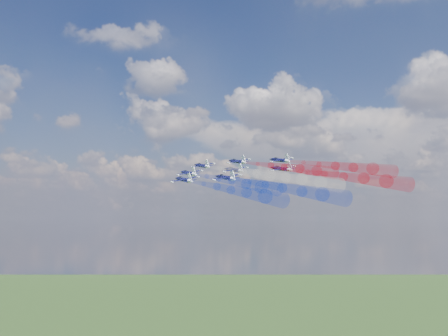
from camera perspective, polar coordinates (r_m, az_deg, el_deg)
The scene contains 16 objects.
jet_lead at distance 186.26m, azimuth -2.51°, elevation 0.26°, with size 9.47×11.83×3.16m, color black, non-canonical shape.
trail_lead at distance 163.05m, azimuth 2.17°, elevation -0.42°, with size 3.94×44.15×3.94m, color white, non-canonical shape.
jet_inner_left at distance 171.10m, azimuth -4.04°, elevation -0.58°, with size 9.47×11.83×3.16m, color black, non-canonical shape.
trail_inner_left at distance 147.57m, azimuth 0.88°, elevation -1.47°, with size 3.94×44.15×3.94m, color #1736CA, non-canonical shape.
jet_inner_right at distance 182.18m, azimuth 1.54°, elevation 0.74°, with size 9.47×11.83×3.16m, color black, non-canonical shape.
trail_inner_right at distance 160.10m, azimuth 6.89°, elevation 0.11°, with size 3.94×44.15×3.94m, color red, non-canonical shape.
jet_outer_left at distance 155.99m, azimuth -4.57°, elevation -1.33°, with size 9.47×11.83×3.16m, color black, non-canonical shape.
trail_outer_left at distance 132.44m, azimuth 0.82°, elevation -2.46°, with size 3.94×44.15×3.94m, color #1736CA, non-canonical shape.
jet_center_third at distance 168.01m, azimuth 1.16°, elevation -0.22°, with size 9.47×11.83×3.16m, color black, non-canonical shape.
trail_center_third at distance 145.92m, azimuth 6.97°, elevation -1.06°, with size 3.94×44.15×3.94m, color white, non-canonical shape.
jet_outer_right at distance 177.36m, azimuth 6.36°, elevation 0.89°, with size 9.47×11.83×3.16m, color black, non-canonical shape.
trail_outer_right at distance 156.82m, azimuth 12.50°, elevation 0.26°, with size 3.94×44.15×3.94m, color red, non-canonical shape.
jet_rear_left at distance 149.94m, azimuth 0.18°, elevation -1.10°, with size 9.47×11.83×3.16m, color black, non-canonical shape.
trail_rear_left at distance 127.71m, azimuth 6.66°, elevation -2.21°, with size 3.94×44.15×3.94m, color #1736CA, non-canonical shape.
jet_rear_right at distance 162.77m, azimuth 6.53°, elevation -0.09°, with size 9.47×11.83×3.16m, color black, non-canonical shape.
trail_rear_right at distance 142.42m, azimuth 13.33°, elevation -0.93°, with size 3.94×44.15×3.94m, color red, non-canonical shape.
Camera 1 is at (118.23, -126.21, 112.44)m, focal length 40.35 mm.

